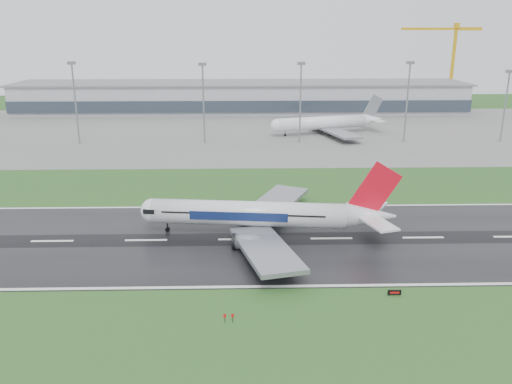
{
  "coord_description": "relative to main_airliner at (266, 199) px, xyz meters",
  "views": [
    {
      "loc": [
        1.04,
        -104.75,
        43.43
      ],
      "look_at": [
        3.93,
        12.0,
        7.0
      ],
      "focal_mm": 36.77,
      "sensor_mm": 36.0,
      "label": 1
    }
  ],
  "objects": [
    {
      "name": "floodmast_5",
      "position": [
        98.6,
        97.57,
        5.27
      ],
      "size": [
        0.64,
        0.64,
        27.13
      ],
      "primitive_type": "cylinder",
      "color": "gray",
      "rests_on": "ground"
    },
    {
      "name": "tower_crane",
      "position": [
        115.28,
        197.57,
        14.91
      ],
      "size": [
        47.24,
        7.21,
        46.42
      ],
      "primitive_type": null,
      "rotation": [
        0.0,
        0.0,
        0.1
      ],
      "color": "gold",
      "rests_on": "ground"
    },
    {
      "name": "main_airliner",
      "position": [
        0.0,
        0.0,
        0.0
      ],
      "size": [
        61.18,
        58.85,
        16.4
      ],
      "primitive_type": null,
      "rotation": [
        0.0,
        0.0,
        -0.11
      ],
      "color": "silver",
      "rests_on": "runway"
    },
    {
      "name": "parked_airliner",
      "position": [
        30.79,
        115.87,
        -0.46
      ],
      "size": [
        64.71,
        62.24,
        15.52
      ],
      "primitive_type": null,
      "rotation": [
        0.0,
        0.0,
        0.29
      ],
      "color": "white",
      "rests_on": "apron"
    },
    {
      "name": "floodmast_1",
      "position": [
        -69.51,
        97.57,
        6.97
      ],
      "size": [
        0.64,
        0.64,
        30.53
      ],
      "primitive_type": "cylinder",
      "color": "gray",
      "rests_on": "ground"
    },
    {
      "name": "floodmast_2",
      "position": [
        -20.16,
        97.57,
        6.7
      ],
      "size": [
        0.64,
        0.64,
        30.01
      ],
      "primitive_type": "cylinder",
      "color": "gray",
      "rests_on": "ground"
    },
    {
      "name": "floodmast_3",
      "position": [
        17.54,
        97.57,
        6.82
      ],
      "size": [
        0.64,
        0.64,
        30.24
      ],
      "primitive_type": "cylinder",
      "color": "gray",
      "rests_on": "ground"
    },
    {
      "name": "floodmast_4",
      "position": [
        59.47,
        97.57,
        6.93
      ],
      "size": [
        0.64,
        0.64,
        30.45
      ],
      "primitive_type": "cylinder",
      "color": "gray",
      "rests_on": "ground"
    },
    {
      "name": "ground",
      "position": [
        -5.87,
        -2.43,
        -8.3
      ],
      "size": [
        520.0,
        520.0,
        0.0
      ],
      "primitive_type": "plane",
      "color": "#234F1D",
      "rests_on": "ground"
    },
    {
      "name": "terminal",
      "position": [
        -5.87,
        182.57,
        -0.8
      ],
      "size": [
        240.0,
        36.0,
        15.0
      ],
      "primitive_type": "cube",
      "color": "#999BA4",
      "rests_on": "ground"
    },
    {
      "name": "apron",
      "position": [
        -5.87,
        122.57,
        -8.26
      ],
      "size": [
        400.0,
        130.0,
        0.08
      ],
      "primitive_type": "cube",
      "color": "slate",
      "rests_on": "ground"
    },
    {
      "name": "runway_sign",
      "position": [
        20.72,
        -27.85,
        -7.78
      ],
      "size": [
        2.31,
        0.49,
        1.04
      ],
      "primitive_type": null,
      "rotation": [
        0.0,
        0.0,
        -0.1
      ],
      "color": "black",
      "rests_on": "ground"
    },
    {
      "name": "runway",
      "position": [
        -5.87,
        -2.43,
        -8.25
      ],
      "size": [
        400.0,
        45.0,
        0.1
      ],
      "primitive_type": "cube",
      "color": "black",
      "rests_on": "ground"
    }
  ]
}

